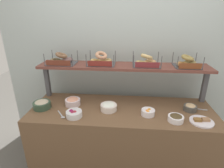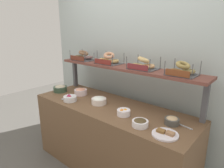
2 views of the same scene
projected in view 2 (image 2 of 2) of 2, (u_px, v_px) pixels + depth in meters
The scene contains 20 objects.
ground_plane at pixel (110, 167), 2.54m from camera, with size 8.00×8.00×0.00m, color #595651.
back_wall at pixel (137, 69), 2.61m from camera, with size 3.22×0.06×2.40m, color #AFBDBA.
deli_counter at pixel (110, 138), 2.42m from camera, with size 2.02×0.70×0.85m, color brown.
shelf_riser_left at pixel (75, 73), 3.04m from camera, with size 0.05×0.05×0.40m, color #4C4C51.
shelf_riser_right at pixel (205, 103), 1.85m from camera, with size 0.05×0.05×0.40m, color #4C4C51.
upper_shelf at pixel (125, 67), 2.39m from camera, with size 1.98×0.32×0.03m, color brown.
bowl_cream_cheese at pixel (99, 100), 2.35m from camera, with size 0.18×0.18×0.09m.
bowl_lox_spread at pixel (81, 91), 2.68m from camera, with size 0.17×0.17×0.09m.
bowl_beet_salad at pixel (70, 98), 2.45m from camera, with size 0.16×0.16×0.08m.
bowl_fruit_salad at pixel (123, 112), 2.05m from camera, with size 0.14×0.14×0.07m.
bowl_hummus at pixel (172, 121), 1.85m from camera, with size 0.14×0.14×0.08m.
bowl_tuna_salad at pixel (60, 88), 2.80m from camera, with size 0.19×0.19×0.09m.
bowl_chocolate_spread at pixel (140, 123), 1.82m from camera, with size 0.15×0.15×0.07m.
serving_plate_white at pixel (165, 134), 1.67m from camera, with size 0.23×0.23×0.04m.
serving_spoon_near_plate at pixel (64, 98), 2.53m from camera, with size 0.12×0.15×0.01m.
serving_spoon_by_edge at pixel (181, 125), 1.84m from camera, with size 0.18×0.05×0.01m.
bagel_basket_poppy at pixel (83, 57), 2.82m from camera, with size 0.33×0.25×0.14m.
bagel_basket_sesame at pixel (109, 60), 2.54m from camera, with size 0.32×0.24×0.15m.
bagel_basket_plain at pixel (143, 65), 2.21m from camera, with size 0.31×0.26×0.15m.
bagel_basket_everything at pixel (182, 70), 1.92m from camera, with size 0.27×0.24×0.14m.
Camera 2 is at (1.41, -1.61, 1.73)m, focal length 31.69 mm.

